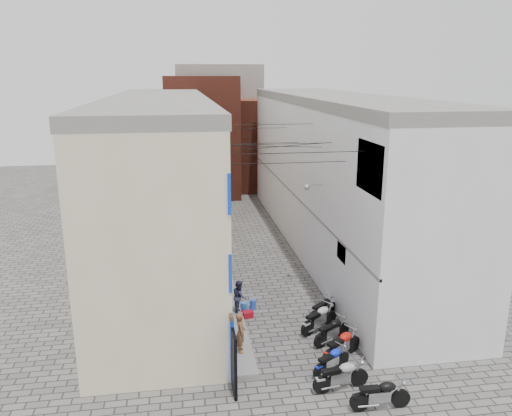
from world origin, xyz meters
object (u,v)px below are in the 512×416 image
person_a (240,332)px  motorcycle_d (342,344)px  motorcycle_f (319,317)px  water_jug_far (253,304)px  motorcycle_c (332,359)px  water_jug_near (244,308)px  person_b (239,296)px  red_crate (247,314)px  motorcycle_a (381,393)px  motorcycle_e (332,330)px  motorcycle_g (323,307)px  motorcycle_b (341,374)px

person_a → motorcycle_d: bearing=-99.6°
motorcycle_f → water_jug_far: 3.33m
motorcycle_c → water_jug_near: bearing=175.9°
motorcycle_d → person_b: person_b is taller
water_jug_near → water_jug_far: bearing=34.9°
red_crate → water_jug_far: bearing=64.6°
motorcycle_a → motorcycle_d: motorcycle_d is taller
motorcycle_e → water_jug_near: motorcycle_e is taller
motorcycle_a → water_jug_far: motorcycle_a is taller
motorcycle_a → person_b: bearing=-151.1°
motorcycle_c → water_jug_near: motorcycle_c is taller
motorcycle_g → water_jug_near: (-3.25, 1.04, -0.28)m
motorcycle_f → red_crate: size_ratio=4.57×
motorcycle_b → water_jug_far: 6.58m
motorcycle_a → person_b: size_ratio=1.35×
person_a → water_jug_near: person_a is taller
motorcycle_b → person_b: bearing=-162.6°
motorcycle_a → motorcycle_d: (-0.28, 2.94, 0.02)m
motorcycle_g → person_b: person_b is taller
motorcycle_b → water_jug_near: size_ratio=4.08×
motorcycle_d → person_a: person_a is taller
water_jug_near → red_crate: (0.09, -0.44, -0.11)m
motorcycle_c → red_crate: size_ratio=3.94×
motorcycle_g → red_crate: (-3.16, 0.60, -0.38)m
motorcycle_c → person_b: bearing=-180.0°
motorcycle_g → person_a: bearing=-95.3°
motorcycle_b → motorcycle_c: (-0.00, 1.01, -0.07)m
person_a → person_b: (0.35, 3.13, -0.05)m
motorcycle_b → motorcycle_e: (0.62, 2.97, -0.03)m
motorcycle_d → motorcycle_b: bearing=-52.1°
motorcycle_b → water_jug_far: size_ratio=4.50×
motorcycle_d → person_b: size_ratio=1.41×
water_jug_near → motorcycle_f: bearing=-35.2°
person_a → red_crate: (0.68, 3.07, -0.88)m
motorcycle_f → motorcycle_g: (0.42, 0.95, -0.06)m
motorcycle_b → person_b: size_ratio=1.37×
motorcycle_d → motorcycle_e: (0.00, 1.17, -0.05)m
water_jug_far → red_crate: water_jug_far is taller
motorcycle_d → motorcycle_e: 1.18m
motorcycle_a → water_jug_far: 7.96m
motorcycle_g → person_a: person_a is taller
motorcycle_b → red_crate: size_ratio=4.50×
motorcycle_c → water_jug_far: (-1.99, 5.25, -0.28)m
motorcycle_c → person_b: (-2.68, 4.56, 0.47)m
motorcycle_f → water_jug_near: motorcycle_f is taller
motorcycle_a → motorcycle_c: bearing=-156.6°
motorcycle_a → person_b: 7.63m
motorcycle_c → person_a: person_a is taller
person_a → motorcycle_c: bearing=-114.7°
red_crate → motorcycle_g: bearing=-10.8°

